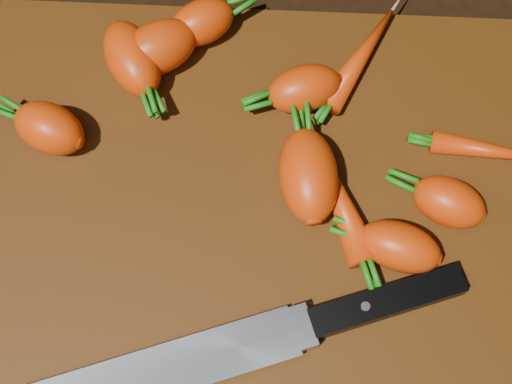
{
  "coord_description": "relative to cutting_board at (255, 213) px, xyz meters",
  "views": [
    {
      "loc": [
        0.01,
        -0.2,
        0.58
      ],
      "look_at": [
        0.0,
        0.01,
        0.03
      ],
      "focal_mm": 50.0,
      "sensor_mm": 36.0,
      "label": 1
    }
  ],
  "objects": [
    {
      "name": "knife",
      "position": [
        -0.05,
        -0.13,
        0.01
      ],
      "size": [
        0.35,
        0.15,
        0.02
      ],
      "rotation": [
        0.0,
        0.0,
        0.34
      ],
      "color": "gray",
      "rests_on": "cutting_board"
    },
    {
      "name": "ground",
      "position": [
        0.0,
        0.0,
        -0.01
      ],
      "size": [
        2.0,
        2.0,
        0.01
      ],
      "primitive_type": "cube",
      "color": "black"
    },
    {
      "name": "carrot_3",
      "position": [
        0.04,
        0.02,
        0.03
      ],
      "size": [
        0.06,
        0.09,
        0.05
      ],
      "primitive_type": "ellipsoid",
      "rotation": [
        0.0,
        0.0,
        1.7
      ],
      "color": "#F1450F",
      "rests_on": "cutting_board"
    },
    {
      "name": "carrot_0",
      "position": [
        -0.09,
        0.14,
        0.03
      ],
      "size": [
        0.09,
        0.08,
        0.05
      ],
      "primitive_type": "ellipsoid",
      "rotation": [
        0.0,
        0.0,
        0.55
      ],
      "color": "#F1450F",
      "rests_on": "cutting_board"
    },
    {
      "name": "carrot_10",
      "position": [
        0.16,
        0.01,
        0.03
      ],
      "size": [
        0.07,
        0.06,
        0.04
      ],
      "primitive_type": "ellipsoid",
      "rotation": [
        0.0,
        0.0,
        2.73
      ],
      "color": "#F1450F",
      "rests_on": "cutting_board"
    },
    {
      "name": "carrot_4",
      "position": [
        0.04,
        0.11,
        0.03
      ],
      "size": [
        0.08,
        0.06,
        0.04
      ],
      "primitive_type": "ellipsoid",
      "rotation": [
        0.0,
        0.0,
        3.49
      ],
      "color": "#F1450F",
      "rests_on": "cutting_board"
    },
    {
      "name": "carrot_1",
      "position": [
        -0.18,
        0.06,
        0.03
      ],
      "size": [
        0.08,
        0.06,
        0.04
      ],
      "primitive_type": "ellipsoid",
      "rotation": [
        0.0,
        0.0,
        2.73
      ],
      "color": "#F1450F",
      "rests_on": "cutting_board"
    },
    {
      "name": "carrot_5",
      "position": [
        -0.06,
        0.17,
        0.03
      ],
      "size": [
        0.07,
        0.07,
        0.04
      ],
      "primitive_type": "ellipsoid",
      "rotation": [
        0.0,
        0.0,
        0.53
      ],
      "color": "#F1450F",
      "rests_on": "cutting_board"
    },
    {
      "name": "carrot_9",
      "position": [
        0.07,
        0.01,
        0.02
      ],
      "size": [
        0.07,
        0.11,
        0.03
      ],
      "primitive_type": "ellipsoid",
      "rotation": [
        0.0,
        0.0,
        1.95
      ],
      "color": "#F1450F",
      "rests_on": "cutting_board"
    },
    {
      "name": "cutting_board",
      "position": [
        0.0,
        0.0,
        0.0
      ],
      "size": [
        0.5,
        0.4,
        0.01
      ],
      "primitive_type": "cube",
      "color": "#4E2A0C",
      "rests_on": "ground"
    },
    {
      "name": "carrot_2",
      "position": [
        -0.11,
        0.13,
        0.03
      ],
      "size": [
        0.08,
        0.09,
        0.04
      ],
      "primitive_type": "ellipsoid",
      "rotation": [
        0.0,
        0.0,
        -1.09
      ],
      "color": "#F1450F",
      "rests_on": "cutting_board"
    },
    {
      "name": "carrot_8",
      "position": [
        0.2,
        0.06,
        0.02
      ],
      "size": [
        0.11,
        0.03,
        0.02
      ],
      "primitive_type": "ellipsoid",
      "rotation": [
        0.0,
        0.0,
        -0.13
      ],
      "color": "#F1450F",
      "rests_on": "cutting_board"
    },
    {
      "name": "carrot_7",
      "position": [
        0.09,
        0.14,
        0.02
      ],
      "size": [
        0.08,
        0.11,
        0.02
      ],
      "primitive_type": "ellipsoid",
      "rotation": [
        0.0,
        0.0,
        1.05
      ],
      "color": "#F1450F",
      "rests_on": "cutting_board"
    },
    {
      "name": "carrot_6",
      "position": [
        0.12,
        -0.03,
        0.03
      ],
      "size": [
        0.08,
        0.06,
        0.04
      ],
      "primitive_type": "ellipsoid",
      "rotation": [
        0.0,
        0.0,
        2.85
      ],
      "color": "#F1450F",
      "rests_on": "cutting_board"
    }
  ]
}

